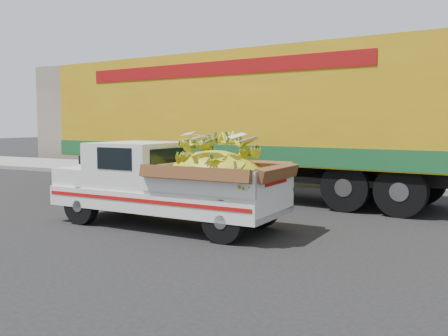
% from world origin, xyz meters
% --- Properties ---
extents(ground, '(100.00, 100.00, 0.00)m').
position_xyz_m(ground, '(0.00, 0.00, 0.00)').
color(ground, black).
rests_on(ground, ground).
extents(curb, '(60.00, 0.25, 0.15)m').
position_xyz_m(curb, '(0.00, 6.51, 0.07)').
color(curb, gray).
rests_on(curb, ground).
extents(sidewalk, '(60.00, 4.00, 0.14)m').
position_xyz_m(sidewalk, '(0.00, 8.61, 0.07)').
color(sidewalk, gray).
rests_on(sidewalk, ground).
extents(building_left, '(18.00, 6.00, 5.00)m').
position_xyz_m(building_left, '(-8.00, 14.51, 2.50)').
color(building_left, gray).
rests_on(building_left, ground).
extents(pickup_truck, '(4.64, 1.89, 1.60)m').
position_xyz_m(pickup_truck, '(-0.45, -0.46, 0.86)').
color(pickup_truck, black).
rests_on(pickup_truck, ground).
extents(semi_trailer, '(12.04, 3.97, 3.80)m').
position_xyz_m(semi_trailer, '(-1.39, 4.06, 2.12)').
color(semi_trailer, black).
rests_on(semi_trailer, ground).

